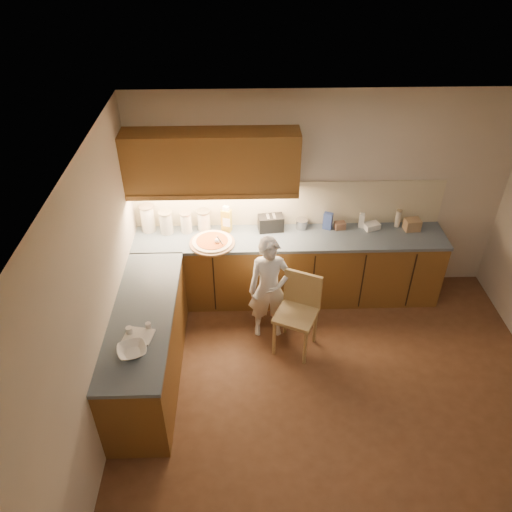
{
  "coord_description": "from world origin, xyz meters",
  "views": [
    {
      "loc": [
        -0.93,
        -3.28,
        4.26
      ],
      "look_at": [
        -0.8,
        1.2,
        1.0
      ],
      "focal_mm": 35.0,
      "sensor_mm": 36.0,
      "label": 1
    }
  ],
  "objects_px": {
    "toaster": "(271,223)",
    "pizza_on_board": "(212,242)",
    "wooden_chair": "(298,307)",
    "child": "(269,289)",
    "oil_jug": "(226,220)"
  },
  "relations": [
    {
      "from": "toaster",
      "to": "pizza_on_board",
      "type": "bearing_deg",
      "value": -164.38
    },
    {
      "from": "pizza_on_board",
      "to": "toaster",
      "type": "xyz_separation_m",
      "value": [
        0.7,
        0.29,
        0.07
      ]
    },
    {
      "from": "toaster",
      "to": "wooden_chair",
      "type": "bearing_deg",
      "value": -82.16
    },
    {
      "from": "child",
      "to": "toaster",
      "type": "relative_size",
      "value": 4.14
    },
    {
      "from": "wooden_chair",
      "to": "toaster",
      "type": "xyz_separation_m",
      "value": [
        -0.26,
        1.02,
        0.47
      ]
    },
    {
      "from": "wooden_chair",
      "to": "oil_jug",
      "type": "height_order",
      "value": "oil_jug"
    },
    {
      "from": "pizza_on_board",
      "to": "wooden_chair",
      "type": "height_order",
      "value": "pizza_on_board"
    },
    {
      "from": "child",
      "to": "wooden_chair",
      "type": "xyz_separation_m",
      "value": [
        0.31,
        -0.2,
        -0.11
      ]
    },
    {
      "from": "wooden_chair",
      "to": "pizza_on_board",
      "type": "bearing_deg",
      "value": 167.36
    },
    {
      "from": "child",
      "to": "toaster",
      "type": "xyz_separation_m",
      "value": [
        0.05,
        0.81,
        0.36
      ]
    },
    {
      "from": "toaster",
      "to": "oil_jug",
      "type": "bearing_deg",
      "value": 173.96
    },
    {
      "from": "oil_jug",
      "to": "toaster",
      "type": "xyz_separation_m",
      "value": [
        0.54,
        0.0,
        -0.06
      ]
    },
    {
      "from": "oil_jug",
      "to": "toaster",
      "type": "distance_m",
      "value": 0.54
    },
    {
      "from": "child",
      "to": "oil_jug",
      "type": "distance_m",
      "value": 1.03
    },
    {
      "from": "child",
      "to": "toaster",
      "type": "height_order",
      "value": "child"
    }
  ]
}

